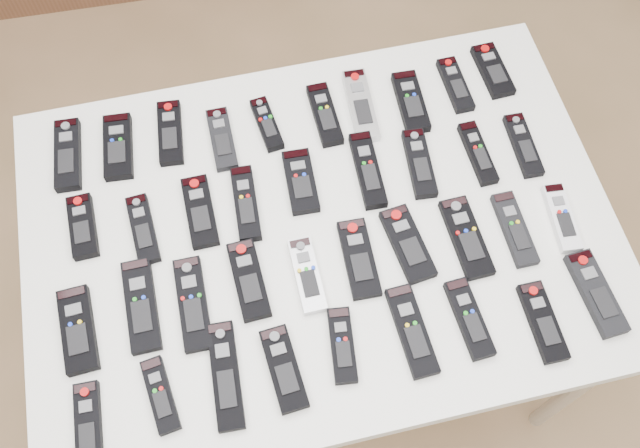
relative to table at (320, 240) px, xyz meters
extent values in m
plane|color=olive|center=(-0.11, -0.06, -0.72)|extent=(4.00, 4.00, 0.00)
cube|color=white|center=(0.00, 0.00, 0.04)|extent=(1.25, 0.88, 0.04)
cylinder|color=beige|center=(0.56, -0.38, -0.35)|extent=(0.04, 0.04, 0.74)
cylinder|color=beige|center=(-0.56, 0.38, -0.35)|extent=(0.04, 0.04, 0.74)
cylinder|color=beige|center=(0.56, 0.38, -0.35)|extent=(0.04, 0.04, 0.74)
cube|color=black|center=(-0.51, 0.30, 0.07)|extent=(0.07, 0.18, 0.02)
cube|color=black|center=(-0.40, 0.29, 0.07)|extent=(0.07, 0.17, 0.02)
cube|color=black|center=(-0.28, 0.31, 0.07)|extent=(0.07, 0.17, 0.02)
cube|color=black|center=(-0.17, 0.26, 0.07)|extent=(0.05, 0.16, 0.02)
cube|color=black|center=(-0.06, 0.28, 0.07)|extent=(0.05, 0.14, 0.02)
cube|color=black|center=(0.07, 0.27, 0.07)|extent=(0.05, 0.16, 0.02)
cube|color=#B7B7BC|center=(0.16, 0.28, 0.07)|extent=(0.06, 0.20, 0.02)
cube|color=black|center=(0.28, 0.26, 0.07)|extent=(0.06, 0.17, 0.02)
cube|color=black|center=(0.39, 0.29, 0.07)|extent=(0.05, 0.15, 0.02)
cube|color=black|center=(0.49, 0.31, 0.07)|extent=(0.06, 0.15, 0.02)
cube|color=black|center=(-0.49, 0.11, 0.07)|extent=(0.06, 0.15, 0.02)
cube|color=black|center=(-0.36, 0.08, 0.07)|extent=(0.06, 0.16, 0.02)
cube|color=black|center=(-0.24, 0.09, 0.07)|extent=(0.06, 0.17, 0.02)
cube|color=black|center=(-0.14, 0.09, 0.07)|extent=(0.06, 0.18, 0.02)
cube|color=black|center=(-0.02, 0.11, 0.07)|extent=(0.07, 0.16, 0.02)
cube|color=black|center=(0.13, 0.11, 0.07)|extent=(0.06, 0.19, 0.02)
cube|color=black|center=(0.25, 0.10, 0.07)|extent=(0.06, 0.17, 0.02)
cube|color=black|center=(0.38, 0.10, 0.07)|extent=(0.04, 0.16, 0.02)
cube|color=black|center=(0.49, 0.09, 0.07)|extent=(0.05, 0.16, 0.02)
cube|color=black|center=(-0.52, -0.12, 0.07)|extent=(0.07, 0.18, 0.02)
cube|color=black|center=(-0.39, -0.09, 0.07)|extent=(0.06, 0.20, 0.02)
cube|color=black|center=(-0.29, -0.11, 0.07)|extent=(0.06, 0.20, 0.02)
cube|color=black|center=(-0.17, -0.09, 0.07)|extent=(0.06, 0.17, 0.02)
cube|color=#B7B7BC|center=(-0.05, -0.10, 0.07)|extent=(0.05, 0.16, 0.02)
cube|color=black|center=(0.06, -0.09, 0.07)|extent=(0.07, 0.18, 0.02)
cube|color=black|center=(0.17, -0.08, 0.07)|extent=(0.08, 0.18, 0.02)
cube|color=black|center=(0.29, -0.10, 0.07)|extent=(0.07, 0.19, 0.02)
cube|color=black|center=(0.40, -0.10, 0.07)|extent=(0.05, 0.17, 0.02)
cube|color=silver|center=(0.50, -0.10, 0.07)|extent=(0.06, 0.16, 0.02)
cube|color=black|center=(-0.51, -0.31, 0.07)|extent=(0.05, 0.17, 0.02)
cube|color=black|center=(-0.37, -0.28, 0.07)|extent=(0.06, 0.15, 0.02)
cube|color=black|center=(-0.25, -0.27, 0.07)|extent=(0.06, 0.21, 0.02)
cube|color=black|center=(-0.14, -0.28, 0.07)|extent=(0.07, 0.17, 0.02)
cube|color=black|center=(-0.02, -0.26, 0.07)|extent=(0.06, 0.15, 0.02)
cube|color=black|center=(0.12, -0.27, 0.07)|extent=(0.06, 0.19, 0.02)
cube|color=black|center=(0.24, -0.27, 0.07)|extent=(0.06, 0.17, 0.02)
cube|color=black|center=(0.38, -0.31, 0.07)|extent=(0.05, 0.16, 0.02)
cube|color=black|center=(0.51, -0.27, 0.07)|extent=(0.07, 0.19, 0.02)
camera|label=1|loc=(-0.15, -0.65, 1.41)|focal=40.00mm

